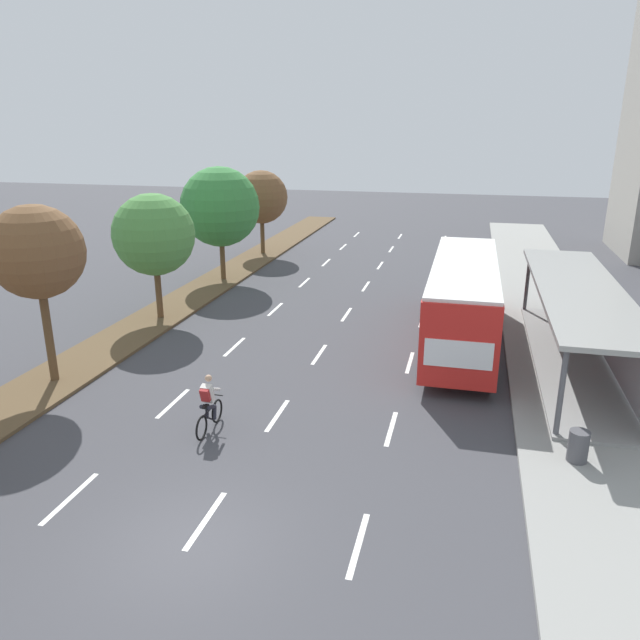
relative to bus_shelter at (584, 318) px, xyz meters
The scene contains 14 objects.
ground_plane 15.98m from the bus_shelter, 126.91° to the right, with size 140.00×140.00×0.00m, color #424247.
median_strip 19.36m from the bus_shelter, 157.70° to the left, with size 2.60×52.00×0.12m, color brown.
sidewalk_right 7.53m from the bus_shelter, 92.20° to the left, with size 4.50×52.00×0.15m, color gray.
lane_divider_left 13.79m from the bus_shelter, 162.49° to the left, with size 0.14×44.60×0.01m.
lane_divider_center 10.55m from the bus_shelter, 156.66° to the left, with size 0.14×44.60×0.01m.
lane_divider_right 7.53m from the bus_shelter, 145.71° to the left, with size 0.14×44.60×0.01m.
bus_shelter is the anchor object (origin of this frame).
bus 4.50m from the bus_shelter, 162.25° to the left, with size 2.54×11.29×3.37m.
cyclist 13.70m from the bus_shelter, 144.74° to the right, with size 0.46×1.82×1.71m.
median_tree_second 18.91m from the bus_shelter, 161.39° to the right, with size 3.06×3.06×6.00m.
median_tree_third 17.80m from the bus_shelter, behind, with size 3.59×3.59×5.57m.
median_tree_fourth 19.77m from the bus_shelter, 153.68° to the left, with size 4.34×4.34×6.23m.
median_tree_fifth 24.03m from the bus_shelter, 137.91° to the left, with size 3.47×3.47×5.50m.
trash_bin 7.55m from the bus_shelter, 98.36° to the right, with size 0.52×0.52×0.85m, color #4C4C51.
Camera 1 is at (5.29, -9.76, 8.53)m, focal length 34.03 mm.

